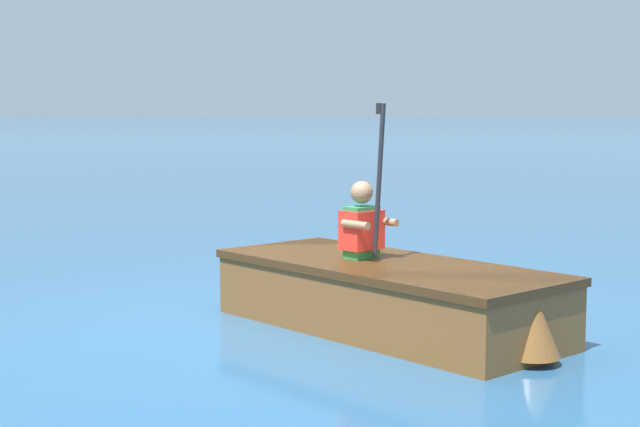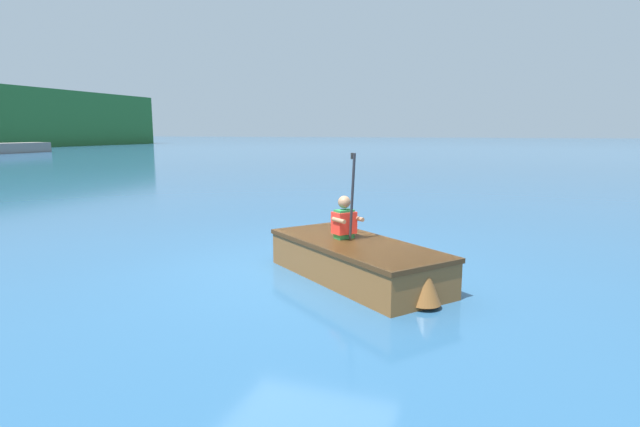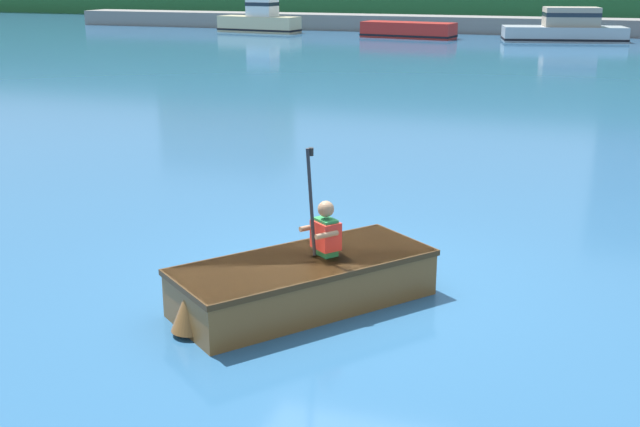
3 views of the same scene
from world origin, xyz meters
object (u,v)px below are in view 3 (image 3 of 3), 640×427
object	(u,v)px
moored_boat_dock_center_far	(408,31)
moored_boat_dock_center_near	(566,29)
rowboat_foreground	(300,280)
moored_boat_dock_west_end	(260,20)
person_paddler	(325,231)

from	to	relation	value
moored_boat_dock_center_far	moored_boat_dock_center_near	bearing A→B (deg)	3.17
moored_boat_dock_center_near	rowboat_foreground	world-z (taller)	moored_boat_dock_center_near
moored_boat_dock_west_end	moored_boat_dock_center_near	bearing A→B (deg)	-2.55
moored_boat_dock_center_far	rowboat_foreground	world-z (taller)	moored_boat_dock_center_far
moored_boat_dock_west_end	moored_boat_dock_center_far	size ratio (longest dim) A/B	0.97
moored_boat_dock_west_end	person_paddler	size ratio (longest dim) A/B	4.26
moored_boat_dock_center_far	rowboat_foreground	size ratio (longest dim) A/B	1.80
moored_boat_dock_center_near	rowboat_foreground	xyz separation A→B (m)	(-0.89, -35.22, -0.34)
moored_boat_dock_west_end	moored_boat_dock_center_near	size ratio (longest dim) A/B	0.79
rowboat_foreground	moored_boat_dock_center_far	bearing A→B (deg)	101.39
person_paddler	moored_boat_dock_west_end	bearing A→B (deg)	114.30
moored_boat_dock_west_end	moored_boat_dock_center_far	bearing A→B (deg)	-7.56
rowboat_foreground	person_paddler	xyz separation A→B (m)	(0.19, 0.24, 0.48)
moored_boat_dock_center_far	person_paddler	size ratio (longest dim) A/B	4.39
moored_boat_dock_center_near	rowboat_foreground	bearing A→B (deg)	-91.45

